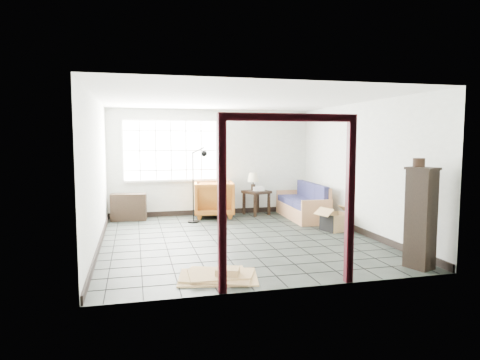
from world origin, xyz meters
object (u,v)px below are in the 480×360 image
object	(u,v)px
armchair	(214,197)
tall_shelf	(421,217)
futon_sofa	(305,206)
side_table	(256,195)

from	to	relation	value
armchair	tall_shelf	world-z (taller)	tall_shelf
armchair	tall_shelf	xyz separation A→B (m)	(2.16, -4.80, 0.28)
armchair	tall_shelf	distance (m)	5.27
futon_sofa	armchair	xyz separation A→B (m)	(-2.05, 0.73, 0.18)
tall_shelf	side_table	bearing A→B (deg)	82.87
futon_sofa	side_table	size ratio (longest dim) A/B	2.65
side_table	tall_shelf	xyz separation A→B (m)	(1.09, -4.80, 0.26)
side_table	tall_shelf	world-z (taller)	tall_shelf
futon_sofa	tall_shelf	size ratio (longest dim) A/B	1.29
futon_sofa	side_table	distance (m)	1.24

